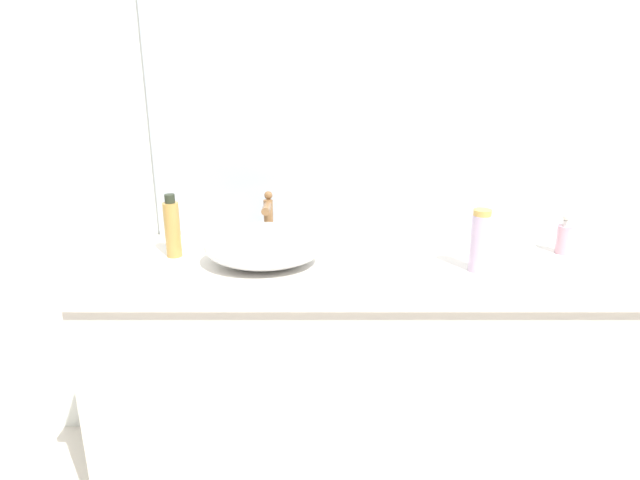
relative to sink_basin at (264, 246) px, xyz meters
name	(u,v)px	position (x,y,z in m)	size (l,w,h in m)	color
bathroom_wall_rear	(341,103)	(0.24, 0.34, 0.40)	(6.00, 0.06, 2.60)	silver
vanity_counter	(371,377)	(0.35, 0.02, -0.48)	(1.80, 0.56, 0.84)	beige
wall_mirror_panel	(372,94)	(0.35, 0.30, 0.43)	(1.50, 0.01, 0.99)	#B2BCC6
sink_basin	(264,246)	(0.00, 0.00, 0.00)	(0.37, 0.30, 0.12)	silver
faucet	(268,216)	(0.00, 0.17, 0.04)	(0.03, 0.13, 0.19)	brown
soap_dispenser	(564,237)	(0.97, 0.10, -0.01)	(0.04, 0.04, 0.14)	#D299AB
lotion_bottle	(480,241)	(0.65, -0.05, 0.03)	(0.06, 0.06, 0.19)	silver
perfume_bottle	(173,228)	(-0.30, 0.07, 0.03)	(0.05, 0.05, 0.21)	#B78A42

